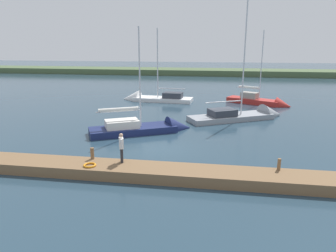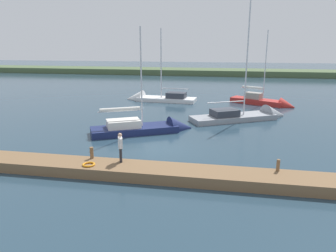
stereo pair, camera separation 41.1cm
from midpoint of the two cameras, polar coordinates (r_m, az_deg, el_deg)
name	(u,v)px [view 2 (the right image)]	position (r m, az deg, el deg)	size (l,w,h in m)	color
ground_plane	(159,149)	(20.61, -1.13, -4.20)	(200.00, 200.00, 0.00)	#263D4C
far_shoreline	(207,75)	(70.97, 7.24, 9.26)	(180.00, 8.00, 2.40)	#4C603D
dock_pier	(141,171)	(16.44, -4.26, -8.24)	(19.63, 1.83, 0.57)	brown
mooring_post_near	(92,153)	(17.71, -13.07, -4.78)	(0.20, 0.20, 0.64)	brown
mooring_post_far	(278,165)	(16.61, 20.08, -6.73)	(0.17, 0.17, 0.60)	brown
life_ring_buoy	(89,164)	(16.84, -13.55, -6.82)	(0.66, 0.66, 0.10)	orange
sailboat_behind_pier	(250,117)	(29.72, 15.05, 1.63)	(9.27, 6.41, 11.52)	gray
sailboat_far_left	(266,103)	(37.12, 17.64, 4.01)	(7.25, 4.95, 8.91)	#B22823
sailboat_mid_channel	(150,130)	(24.59, -2.80, -0.70)	(8.12, 5.59, 8.93)	navy
sailboat_outer_mooring	(154,99)	(38.04, -2.31, 4.87)	(8.71, 2.97, 9.48)	white
person_on_dock	(120,146)	(16.73, -7.97, -3.55)	(0.36, 0.58, 1.60)	#28282D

